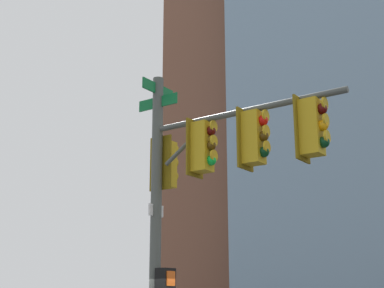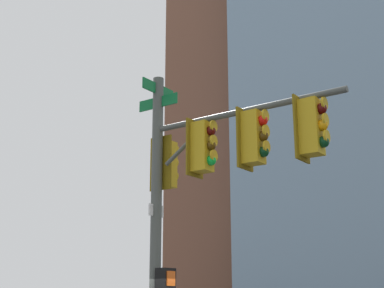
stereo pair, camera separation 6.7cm
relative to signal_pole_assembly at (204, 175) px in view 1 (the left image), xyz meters
The scene contains 2 objects.
signal_pole_assembly is the anchor object (origin of this frame).
building_brick_midblock 52.48m from the signal_pole_assembly, 99.23° to the left, with size 22.54×15.78×49.23m, color brown.
Camera 1 is at (4.25, -9.90, 2.22)m, focal length 51.24 mm.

